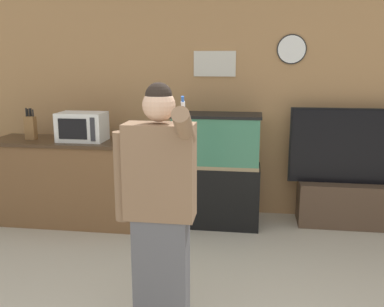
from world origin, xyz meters
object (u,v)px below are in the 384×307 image
aquarium_on_stand (216,170)px  tv_on_stand (357,192)px  knife_block (31,127)px  microwave (82,127)px  person_standing (159,209)px  counter_island (71,181)px

aquarium_on_stand → tv_on_stand: 1.59m
knife_block → microwave: bearing=0.4°
microwave → person_standing: (1.26, -1.83, -0.23)m
aquarium_on_stand → counter_island: bearing=-174.5°
knife_block → aquarium_on_stand: (2.06, 0.19, -0.46)m
knife_block → aquarium_on_stand: 2.12m
knife_block → aquarium_on_stand: knife_block is taller
microwave → tv_on_stand: 3.12m
microwave → counter_island: bearing=171.9°
aquarium_on_stand → person_standing: bearing=-95.6°
counter_island → tv_on_stand: 3.22m
knife_block → aquarium_on_stand: size_ratio=0.28×
microwave → aquarium_on_stand: size_ratio=0.40×
counter_island → microwave: 0.66m
counter_island → person_standing: size_ratio=1.02×
counter_island → microwave: microwave is taller
tv_on_stand → microwave: bearing=-173.1°
knife_block → tv_on_stand: bearing=5.8°
aquarium_on_stand → person_standing: (-0.20, -2.01, 0.26)m
counter_island → microwave: (0.18, -0.03, 0.63)m
counter_island → microwave: bearing=-8.1°
knife_block → person_standing: size_ratio=0.21×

